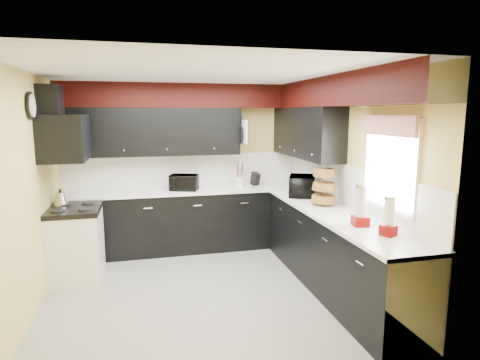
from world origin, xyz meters
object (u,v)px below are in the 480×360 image
(microwave, at_px, (302,186))
(knife_block, at_px, (255,179))
(kettle, at_px, (61,199))
(utensil_crock, at_px, (240,182))
(toaster_oven, at_px, (184,182))

(microwave, relative_size, knife_block, 2.46)
(microwave, xyz_separation_m, kettle, (-3.16, 0.29, -0.08))
(knife_block, relative_size, kettle, 1.14)
(microwave, xyz_separation_m, knife_block, (-0.40, 0.94, -0.04))
(utensil_crock, height_order, kettle, utensil_crock)
(toaster_oven, distance_m, microwave, 1.74)
(knife_block, distance_m, kettle, 2.83)
(microwave, distance_m, utensil_crock, 1.09)
(utensil_crock, relative_size, knife_block, 0.74)
(kettle, bearing_deg, utensil_crock, 12.76)
(toaster_oven, bearing_deg, knife_block, 25.83)
(toaster_oven, xyz_separation_m, knife_block, (1.14, 0.13, -0.01))
(microwave, bearing_deg, toaster_oven, 86.55)
(toaster_oven, xyz_separation_m, microwave, (1.54, -0.80, 0.02))
(microwave, xyz_separation_m, utensil_crock, (-0.67, 0.86, -0.06))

